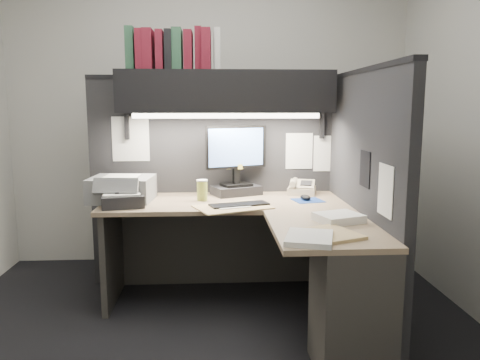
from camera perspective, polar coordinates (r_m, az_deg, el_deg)
The scene contains 22 objects.
floor at distance 3.05m, azimuth -3.64°, elevation -18.26°, with size 3.50×3.50×0.00m, color black.
wall_back at distance 4.21m, azimuth -3.73°, elevation 8.32°, with size 3.50×0.04×2.70m, color beige.
wall_front at distance 1.22m, azimuth -4.59°, elevation 6.84°, with size 3.50×0.04×2.70m, color beige.
partition_back at distance 3.69m, azimuth -3.23°, elevation -0.34°, with size 1.90×0.06×1.60m, color black.
partition_right at distance 3.11m, azimuth 14.64°, elevation -2.39°, with size 0.06×1.50×1.60m, color black.
desk at distance 2.90m, azimuth 4.85°, elevation -10.23°, with size 1.70×1.53×0.73m.
overhead_shelf at distance 3.47m, azimuth -1.73°, elevation 10.68°, with size 1.55×0.34×0.30m, color black.
task_light_tube at distance 3.33m, azimuth -1.64°, elevation 7.83°, with size 0.04×0.04×1.32m, color white.
monitor at distance 3.53m, azimuth -0.46°, elevation 1.52°, with size 0.46×0.33×0.52m.
keyboard at distance 3.15m, azimuth -0.10°, elevation -3.06°, with size 0.40×0.13×0.02m, color black.
mousepad at distance 3.37m, azimuth 8.27°, elevation -2.48°, with size 0.20×0.18×0.00m, color navy.
mouse at distance 3.37m, azimuth 7.98°, elevation -2.11°, with size 0.06×0.10×0.04m, color black.
telephone at distance 3.62m, azimuth 7.54°, elevation -1.03°, with size 0.20×0.21×0.08m, color #BBAB8F.
coffee_cup at distance 3.34m, azimuth -4.63°, elevation -1.34°, with size 0.07×0.07×0.14m, color #A9B347.
printer at distance 3.43m, azimuth -14.19°, elevation -1.05°, with size 0.43×0.36×0.17m, color gray.
notebook_stack at distance 3.24m, azimuth -14.14°, elevation -2.44°, with size 0.27×0.23×0.08m, color black.
open_folder at distance 3.11m, azimuth -0.90°, elevation -3.32°, with size 0.48×0.31×0.01m, color tan.
paper_stack_a at distance 2.79m, azimuth 11.94°, elevation -4.52°, with size 0.24×0.21×0.05m, color white.
paper_stack_b at distance 2.38m, azimuth 8.45°, elevation -7.01°, with size 0.23×0.28×0.03m, color white.
manila_stack at distance 2.50m, azimuth 11.14°, elevation -6.45°, with size 0.23×0.30×0.02m, color tan.
binder_row at distance 3.50m, azimuth -8.15°, elevation 15.39°, with size 0.66×0.26×0.30m.
pinned_papers at distance 3.32m, azimuth 3.54°, elevation 3.04°, with size 1.76×1.31×0.51m.
Camera 1 is at (0.03, -2.71, 1.39)m, focal length 35.00 mm.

